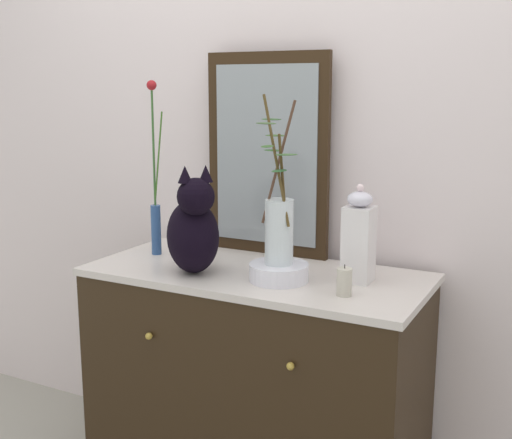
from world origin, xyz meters
TOP-DOWN VIEW (x-y plane):
  - wall_back at (0.00, 0.34)m, footprint 4.40×0.08m
  - sideboard at (0.00, -0.00)m, footprint 1.16×0.55m
  - mirror_leaning at (-0.08, 0.24)m, footprint 0.49×0.03m
  - cat_sitting at (-0.18, -0.12)m, footprint 0.34×0.34m
  - vase_slim_green at (-0.44, 0.03)m, footprint 0.06×0.04m
  - bowl_porcelain at (0.12, -0.07)m, footprint 0.19×0.19m
  - vase_glass_clear at (0.12, -0.07)m, footprint 0.18×0.22m
  - jar_lidded_porcelain at (0.35, 0.05)m, footprint 0.09×0.09m
  - candle_pillar at (0.36, -0.11)m, footprint 0.05×0.05m

SIDE VIEW (x-z plane):
  - sideboard at x=0.00m, z-range 0.00..0.85m
  - bowl_porcelain at x=0.12m, z-range 0.85..0.91m
  - candle_pillar at x=0.36m, z-range 0.85..0.94m
  - jar_lidded_porcelain at x=0.35m, z-range 0.84..1.16m
  - cat_sitting at x=-0.18m, z-range 0.82..1.19m
  - vase_glass_clear at x=0.12m, z-range 0.77..1.31m
  - vase_slim_green at x=-0.44m, z-range 0.73..1.37m
  - mirror_leaning at x=-0.08m, z-range 0.85..1.60m
  - wall_back at x=0.00m, z-range 0.00..2.60m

